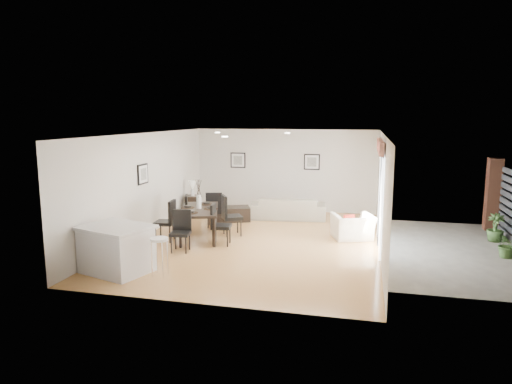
% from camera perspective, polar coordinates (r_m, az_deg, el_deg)
% --- Properties ---
extents(ground, '(8.00, 8.00, 0.00)m').
position_cam_1_polar(ground, '(11.58, 0.09, -6.19)').
color(ground, tan).
rests_on(ground, ground).
extents(wall_back, '(6.00, 0.04, 2.70)m').
position_cam_1_polar(wall_back, '(15.17, 3.61, 2.73)').
color(wall_back, silver).
rests_on(wall_back, ground).
extents(wall_front, '(6.00, 0.04, 2.70)m').
position_cam_1_polar(wall_front, '(7.53, -7.01, -4.24)').
color(wall_front, silver).
rests_on(wall_front, ground).
extents(wall_left, '(0.04, 8.00, 2.70)m').
position_cam_1_polar(wall_left, '(12.33, -13.60, 0.92)').
color(wall_left, silver).
rests_on(wall_left, ground).
extents(wall_right, '(0.04, 8.00, 2.70)m').
position_cam_1_polar(wall_right, '(11.00, 15.48, -0.17)').
color(wall_right, silver).
rests_on(wall_right, ground).
extents(ceiling, '(6.00, 8.00, 0.02)m').
position_cam_1_polar(ceiling, '(11.16, 0.09, 7.28)').
color(ceiling, white).
rests_on(ceiling, wall_back).
extents(sofa, '(2.38, 1.17, 0.67)m').
position_cam_1_polar(sofa, '(14.07, 4.02, -2.00)').
color(sofa, gray).
rests_on(sofa, ground).
extents(armchair, '(1.22, 1.15, 0.64)m').
position_cam_1_polar(armchair, '(11.99, 11.99, -4.27)').
color(armchair, silver).
rests_on(armchair, ground).
extents(courtyard_plant_a, '(0.67, 0.62, 0.61)m').
position_cam_1_polar(courtyard_plant_a, '(11.65, 28.95, -5.75)').
color(courtyard_plant_a, '#395825').
rests_on(courtyard_plant_a, ground).
extents(courtyard_plant_b, '(0.45, 0.45, 0.71)m').
position_cam_1_polar(courtyard_plant_b, '(12.97, 27.74, -3.96)').
color(courtyard_plant_b, '#395825').
rests_on(courtyard_plant_b, ground).
extents(dining_table, '(1.45, 2.06, 0.78)m').
position_cam_1_polar(dining_table, '(11.83, -7.12, -2.43)').
color(dining_table, black).
rests_on(dining_table, ground).
extents(dining_chair_wnear, '(0.51, 0.51, 1.05)m').
position_cam_1_polar(dining_chair_wnear, '(11.69, -10.93, -3.26)').
color(dining_chair_wnear, black).
rests_on(dining_chair_wnear, ground).
extents(dining_chair_wfar, '(0.59, 0.59, 1.01)m').
position_cam_1_polar(dining_chair_wfar, '(12.56, -9.16, -2.41)').
color(dining_chair_wfar, black).
rests_on(dining_chair_wfar, ground).
extents(dining_chair_enear, '(0.51, 0.51, 1.02)m').
position_cam_1_polar(dining_chair_enear, '(11.20, -4.80, -3.76)').
color(dining_chair_enear, black).
rests_on(dining_chair_enear, ground).
extents(dining_chair_efar, '(0.66, 0.66, 1.08)m').
position_cam_1_polar(dining_chair_efar, '(12.03, -3.43, -2.65)').
color(dining_chair_efar, black).
rests_on(dining_chair_efar, ground).
extents(dining_chair_head, '(0.48, 0.48, 0.97)m').
position_cam_1_polar(dining_chair_head, '(10.82, -9.33, -4.49)').
color(dining_chair_head, black).
rests_on(dining_chair_head, ground).
extents(dining_chair_foot, '(0.55, 0.55, 1.02)m').
position_cam_1_polar(dining_chair_foot, '(12.92, -5.22, -1.97)').
color(dining_chair_foot, black).
rests_on(dining_chair_foot, ground).
extents(vase, '(0.98, 1.50, 0.76)m').
position_cam_1_polar(vase, '(11.76, -7.16, -0.57)').
color(vase, white).
rests_on(vase, dining_table).
extents(coffee_table, '(1.21, 0.97, 0.42)m').
position_cam_1_polar(coffee_table, '(13.80, -3.02, -2.74)').
color(coffee_table, black).
rests_on(coffee_table, ground).
extents(side_table, '(0.62, 0.62, 0.65)m').
position_cam_1_polar(side_table, '(14.55, -7.88, -1.71)').
color(side_table, black).
rests_on(side_table, ground).
extents(table_lamp, '(0.25, 0.25, 0.48)m').
position_cam_1_polar(table_lamp, '(14.44, -7.94, 0.76)').
color(table_lamp, white).
rests_on(table_lamp, side_table).
extents(cushion, '(0.29, 0.22, 0.28)m').
position_cam_1_polar(cushion, '(11.86, 11.56, -3.48)').
color(cushion, '#9E2014').
rests_on(cushion, armchair).
extents(kitchen_island, '(1.62, 1.41, 0.96)m').
position_cam_1_polar(kitchen_island, '(9.68, -17.07, -6.79)').
color(kitchen_island, silver).
rests_on(kitchen_island, ground).
extents(bar_stool, '(0.35, 0.35, 0.77)m').
position_cam_1_polar(bar_stool, '(9.20, -12.00, -6.29)').
color(bar_stool, white).
rests_on(bar_stool, ground).
extents(framed_print_back_left, '(0.52, 0.04, 0.52)m').
position_cam_1_polar(framed_print_back_left, '(15.47, -2.26, 3.99)').
color(framed_print_back_left, black).
rests_on(framed_print_back_left, wall_back).
extents(framed_print_back_right, '(0.52, 0.04, 0.52)m').
position_cam_1_polar(framed_print_back_right, '(14.98, 7.00, 3.75)').
color(framed_print_back_right, black).
rests_on(framed_print_back_right, wall_back).
extents(framed_print_left_wall, '(0.04, 0.52, 0.52)m').
position_cam_1_polar(framed_print_left_wall, '(12.10, -13.96, 2.19)').
color(framed_print_left_wall, black).
rests_on(framed_print_left_wall, wall_left).
extents(sliding_door, '(0.12, 2.70, 2.57)m').
position_cam_1_polar(sliding_door, '(11.25, 15.28, 1.67)').
color(sliding_door, white).
rests_on(sliding_door, wall_right).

